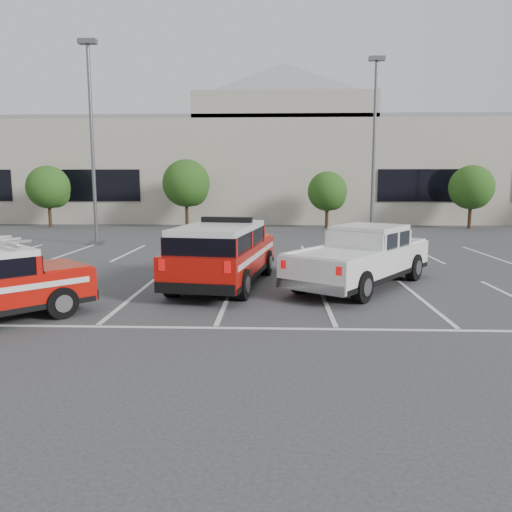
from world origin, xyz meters
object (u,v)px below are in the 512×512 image
(tree_mid_right, at_px, (329,193))
(fire_chief_suv, at_px, (223,258))
(convention_building, at_px, (263,166))
(tree_mid_left, at_px, (188,185))
(tree_left, at_px, (50,189))
(light_pole_mid, at_px, (374,148))
(tree_right, at_px, (472,189))
(white_pickup, at_px, (362,262))
(light_pole_left, at_px, (92,143))

(tree_mid_right, relative_size, fire_chief_suv, 0.63)
(convention_building, distance_m, tree_mid_left, 11.19)
(tree_left, height_order, light_pole_mid, light_pole_mid)
(tree_mid_left, height_order, light_pole_mid, light_pole_mid)
(convention_building, relative_size, tree_mid_right, 15.04)
(tree_mid_left, bearing_deg, tree_mid_right, -0.00)
(convention_building, xyz_separation_m, fire_chief_suv, (-0.48, -30.06, -3.85))
(convention_building, xyz_separation_m, tree_mid_left, (-5.09, -9.82, -1.68))
(tree_left, relative_size, tree_right, 1.00)
(tree_left, xyz_separation_m, light_pole_mid, (21.91, -6.05, 2.41))
(tree_mid_right, bearing_deg, white_pickup, -92.98)
(fire_chief_suv, relative_size, white_pickup, 1.01)
(convention_building, relative_size, fire_chief_suv, 9.50)
(tree_right, relative_size, light_pole_mid, 0.43)
(tree_left, distance_m, tree_mid_left, 10.00)
(convention_building, xyz_separation_m, tree_left, (-15.09, -9.82, -1.95))
(tree_right, xyz_separation_m, light_pole_mid, (-8.09, -6.05, 2.41))
(tree_mid_left, relative_size, light_pole_mid, 0.47)
(tree_left, relative_size, light_pole_left, 0.43)
(tree_left, distance_m, fire_chief_suv, 25.04)
(tree_mid_right, xyz_separation_m, light_pole_mid, (1.91, -6.05, 2.68))
(light_pole_left, height_order, white_pickup, light_pole_left)
(light_pole_mid, bearing_deg, tree_left, 164.57)
(convention_building, distance_m, white_pickup, 30.49)
(tree_mid_right, distance_m, light_pole_left, 16.72)
(tree_mid_left, distance_m, white_pickup, 22.18)
(tree_left, height_order, tree_right, same)
(tree_mid_right, height_order, fire_chief_suv, tree_mid_right)
(tree_mid_left, distance_m, light_pole_mid, 13.53)
(convention_building, relative_size, light_pole_left, 5.86)
(convention_building, bearing_deg, fire_chief_suv, -90.91)
(tree_left, relative_size, light_pole_mid, 0.43)
(tree_mid_left, bearing_deg, white_pickup, -66.07)
(tree_left, height_order, tree_mid_right, tree_left)
(light_pole_mid, bearing_deg, convention_building, 113.26)
(convention_building, height_order, tree_left, convention_building)
(light_pole_left, bearing_deg, light_pole_mid, 14.93)
(convention_building, distance_m, fire_chief_suv, 30.31)
(convention_building, bearing_deg, tree_mid_right, -63.43)
(tree_mid_left, height_order, fire_chief_suv, tree_mid_left)
(convention_building, height_order, tree_mid_right, convention_building)
(tree_mid_right, relative_size, white_pickup, 0.64)
(tree_left, bearing_deg, convention_building, 33.05)
(tree_mid_right, height_order, light_pole_left, light_pole_left)
(tree_mid_left, height_order, tree_right, tree_mid_left)
(tree_mid_left, distance_m, tree_right, 20.00)
(tree_right, distance_m, fire_chief_suv, 25.49)
(tree_mid_right, xyz_separation_m, white_pickup, (-1.05, -20.17, -1.75))
(tree_mid_right, relative_size, tree_right, 0.90)
(convention_building, bearing_deg, light_pole_left, -112.39)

